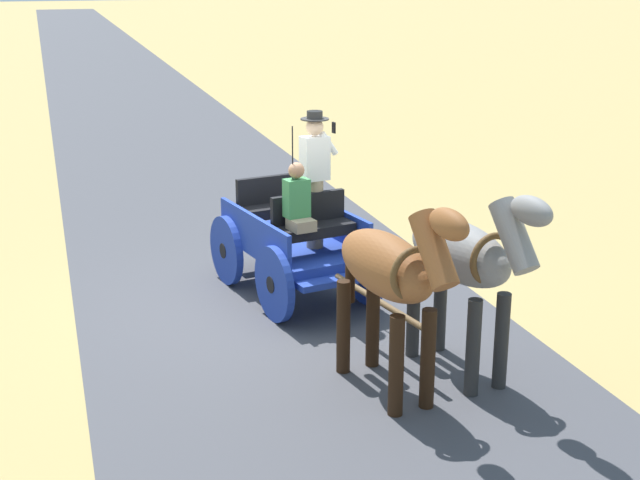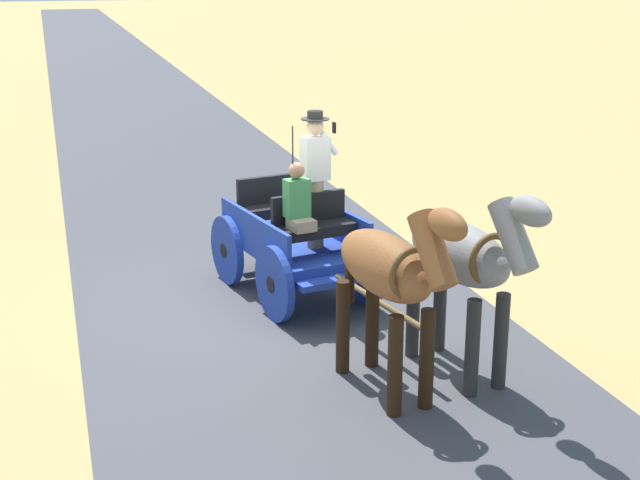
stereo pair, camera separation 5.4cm
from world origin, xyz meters
name	(u,v)px [view 2 (the right image)]	position (x,y,z in m)	size (l,w,h in m)	color
ground_plane	(280,301)	(0.00, 0.00, 0.00)	(200.00, 200.00, 0.00)	tan
road_surface	(280,301)	(0.00, 0.00, 0.00)	(5.22, 160.00, 0.01)	#424247
horse_drawn_carriage	(297,236)	(-0.29, -0.18, 0.82)	(1.85, 4.51, 2.50)	#1E3899
horse_near_side	(465,259)	(-1.31, 2.71, 1.32)	(0.84, 2.15, 2.21)	gray
horse_off_side	(390,273)	(-0.41, 2.88, 1.32)	(0.81, 2.15, 2.21)	brown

